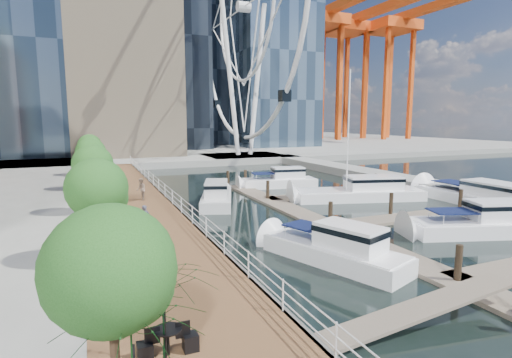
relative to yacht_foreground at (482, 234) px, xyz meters
The scene contains 18 objects.
ground 11.41m from the yacht_foreground, 164.85° to the right, with size 520.00×520.00×0.00m, color black.
boardwalk 23.35m from the yacht_foreground, 149.02° to the left, with size 6.00×60.00×1.00m, color brown.
seawall 20.84m from the yacht_foreground, 144.77° to the left, with size 0.25×60.00×1.00m, color #595954.
land_far 99.63m from the yacht_foreground, 96.35° to the left, with size 200.00×114.00×1.00m, color gray.
breakwater 19.25m from the yacht_foreground, 62.17° to the left, with size 4.00×60.00×1.00m, color gray.
pier 49.11m from the yacht_foreground, 86.52° to the left, with size 14.00×12.00×1.00m, color gray.
railing 20.97m from the yacht_foreground, 144.93° to the left, with size 0.10×60.00×1.05m, color white, non-canonical shape.
floating_docks 7.65m from the yacht_foreground, 113.55° to the left, with size 16.00×34.00×2.60m.
ferris_wheel 55.53m from the yacht_foreground, 86.52° to the left, with size 5.80×45.60×47.80m.
port_cranes 110.45m from the yacht_foreground, 58.57° to the left, with size 40.00×52.00×38.00m.
street_trees 25.34m from the yacht_foreground, 153.83° to the left, with size 2.60×42.60×4.60m.
cafe_tables 22.03m from the yacht_foreground, 166.90° to the right, with size 2.50×13.70×0.74m.
yacht_foreground is the anchor object (origin of this frame).
pedestrian_near 20.71m from the yacht_foreground, 165.09° to the left, with size 0.55×0.36×1.51m, color #494C62.
pedestrian_mid 23.99m from the yacht_foreground, 142.77° to the left, with size 0.83×0.65×1.71m, color #846D5B.
pedestrian_far 30.89m from the yacht_foreground, 130.84° to the left, with size 1.03×0.43×1.76m, color #2E3139.
moored_yachts 9.90m from the yacht_foreground, 96.50° to the left, with size 24.89×36.14×11.50m.
cafe_seating 22.81m from the yacht_foreground, 162.92° to the right, with size 4.78×11.71×2.69m.
Camera 1 is at (-11.68, -13.92, 7.18)m, focal length 28.00 mm.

